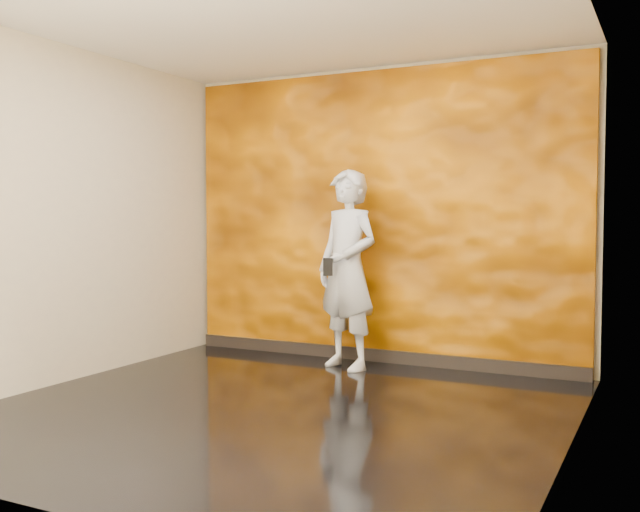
{
  "coord_description": "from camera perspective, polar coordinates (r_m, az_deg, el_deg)",
  "views": [
    {
      "loc": [
        2.53,
        -4.34,
        1.36
      ],
      "look_at": [
        -0.12,
        0.99,
        1.05
      ],
      "focal_mm": 40.0,
      "sensor_mm": 36.0,
      "label": 1
    }
  ],
  "objects": [
    {
      "name": "feature_wall",
      "position": [
        6.79,
        4.61,
        3.15
      ],
      "size": [
        3.9,
        0.06,
        2.75
      ],
      "primitive_type": "cube",
      "color": "#FF8C00",
      "rests_on": "ground"
    },
    {
      "name": "baseboard",
      "position": [
        6.88,
        4.44,
        -7.91
      ],
      "size": [
        3.9,
        0.04,
        0.12
      ],
      "primitive_type": "cube",
      "color": "black",
      "rests_on": "ground"
    },
    {
      "name": "man",
      "position": [
        6.46,
        2.21,
        -1.07
      ],
      "size": [
        0.77,
        0.64,
        1.81
      ],
      "primitive_type": "imported",
      "rotation": [
        0.0,
        0.0,
        -0.36
      ],
      "color": "#9EA3AF",
      "rests_on": "ground"
    },
    {
      "name": "room",
      "position": [
        5.03,
        -3.76,
        3.43
      ],
      "size": [
        4.02,
        4.02,
        2.81
      ],
      "color": "black",
      "rests_on": "ground"
    },
    {
      "name": "phone",
      "position": [
        6.28,
        0.63,
        -0.87
      ],
      "size": [
        0.08,
        0.05,
        0.16
      ],
      "primitive_type": "cube",
      "rotation": [
        0.0,
        0.0,
        0.4
      ],
      "color": "black",
      "rests_on": "man"
    }
  ]
}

